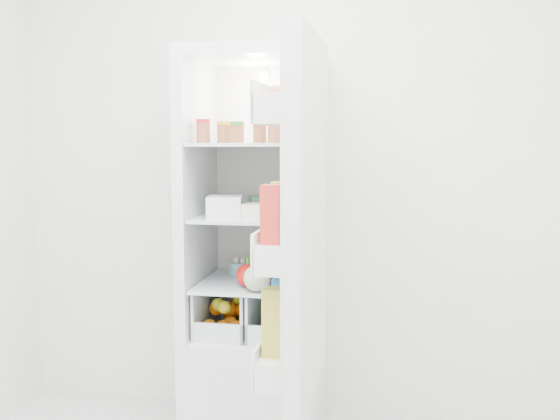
% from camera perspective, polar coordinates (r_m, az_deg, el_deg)
% --- Properties ---
extents(room_walls, '(3.02, 3.02, 2.61)m').
position_cam_1_polar(room_walls, '(1.67, -4.44, 13.04)').
color(room_walls, white).
rests_on(room_walls, ground).
extents(refrigerator, '(0.60, 0.60, 1.80)m').
position_cam_1_polar(refrigerator, '(3.01, -2.06, -7.72)').
color(refrigerator, silver).
rests_on(refrigerator, ground).
extents(shelf_low, '(0.49, 0.53, 0.01)m').
position_cam_1_polar(shelf_low, '(2.93, -2.32, -6.59)').
color(shelf_low, silver).
rests_on(shelf_low, refrigerator).
extents(shelf_mid, '(0.49, 0.53, 0.02)m').
position_cam_1_polar(shelf_mid, '(2.88, -2.34, -0.57)').
color(shelf_mid, silver).
rests_on(shelf_mid, refrigerator).
extents(shelf_top, '(0.49, 0.53, 0.02)m').
position_cam_1_polar(shelf_top, '(2.86, -2.37, 6.01)').
color(shelf_top, silver).
rests_on(shelf_top, refrigerator).
extents(crisper_left, '(0.23, 0.46, 0.22)m').
position_cam_1_polar(crisper_left, '(2.99, -4.63, -8.92)').
color(crisper_left, silver).
rests_on(crisper_left, refrigerator).
extents(crisper_right, '(0.23, 0.46, 0.22)m').
position_cam_1_polar(crisper_right, '(2.94, 0.06, -9.16)').
color(crisper_right, silver).
rests_on(crisper_right, refrigerator).
extents(condiment_jars, '(0.46, 0.32, 0.08)m').
position_cam_1_polar(condiment_jars, '(2.78, -3.21, 7.03)').
color(condiment_jars, '#B21919').
rests_on(condiment_jars, shelf_top).
extents(squeeze_bottle, '(0.07, 0.07, 0.20)m').
position_cam_1_polar(squeeze_bottle, '(2.80, 1.84, 8.23)').
color(squeeze_bottle, white).
rests_on(squeeze_bottle, shelf_top).
extents(tub_white, '(0.17, 0.17, 0.10)m').
position_cam_1_polar(tub_white, '(2.76, -5.04, 0.29)').
color(tub_white, silver).
rests_on(tub_white, shelf_mid).
extents(tub_cream, '(0.15, 0.15, 0.07)m').
position_cam_1_polar(tub_cream, '(2.71, -2.14, -0.12)').
color(tub_cream, silver).
rests_on(tub_cream, shelf_mid).
extents(tin_red, '(0.11, 0.11, 0.06)m').
position_cam_1_polar(tin_red, '(2.68, -1.01, -0.30)').
color(tin_red, red).
rests_on(tin_red, shelf_mid).
extents(foil_tray, '(0.21, 0.19, 0.04)m').
position_cam_1_polar(foil_tray, '(3.02, -3.59, 0.31)').
color(foil_tray, silver).
rests_on(foil_tray, shelf_mid).
extents(tub_green, '(0.14, 0.17, 0.08)m').
position_cam_1_polar(tub_green, '(2.92, -1.73, 0.48)').
color(tub_green, '#439352').
rests_on(tub_green, shelf_mid).
extents(red_cabbage, '(0.15, 0.15, 0.15)m').
position_cam_1_polar(red_cabbage, '(2.84, -0.45, -5.29)').
color(red_cabbage, '#572161').
rests_on(red_cabbage, shelf_low).
extents(bell_pepper, '(0.11, 0.11, 0.11)m').
position_cam_1_polar(bell_pepper, '(2.79, -2.97, -6.00)').
color(bell_pepper, '#B7100B').
rests_on(bell_pepper, shelf_low).
extents(mushroom_bowl, '(0.16, 0.16, 0.06)m').
position_cam_1_polar(mushroom_bowl, '(3.06, -3.45, -5.32)').
color(mushroom_bowl, '#89C0CD').
rests_on(mushroom_bowl, shelf_low).
extents(salad_bag, '(0.12, 0.12, 0.12)m').
position_cam_1_polar(salad_bag, '(2.71, -2.13, -6.27)').
color(salad_bag, '#AABF8F').
rests_on(salad_bag, shelf_low).
extents(citrus_pile, '(0.20, 0.31, 0.16)m').
position_cam_1_polar(citrus_pile, '(2.98, -4.69, -9.57)').
color(citrus_pile, orange).
rests_on(citrus_pile, refrigerator).
extents(veg_pile, '(0.16, 0.30, 0.10)m').
position_cam_1_polar(veg_pile, '(2.95, 0.15, -10.06)').
color(veg_pile, '#1E4A18').
rests_on(veg_pile, refrigerator).
extents(fridge_door, '(0.19, 0.60, 1.30)m').
position_cam_1_polar(fridge_door, '(2.26, 1.73, -1.35)').
color(fridge_door, silver).
rests_on(fridge_door, refrigerator).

